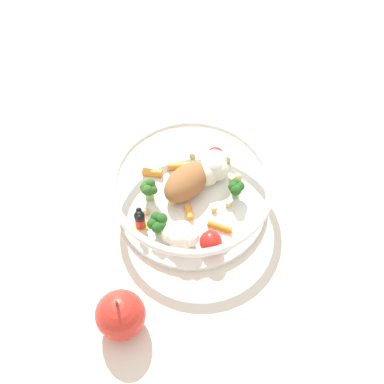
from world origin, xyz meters
TOP-DOWN VIEW (x-y plane):
  - ground_plane at (0.00, 0.00)m, footprint 2.40×2.40m
  - food_container at (0.01, -0.00)m, footprint 0.24×0.24m
  - loose_apple at (-0.16, -0.12)m, footprint 0.06×0.06m

SIDE VIEW (x-z plane):
  - ground_plane at x=0.00m, z-range 0.00..0.00m
  - food_container at x=0.01m, z-range 0.00..0.06m
  - loose_apple at x=-0.16m, z-range -0.01..0.07m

